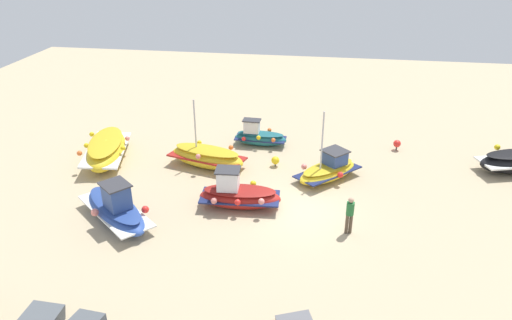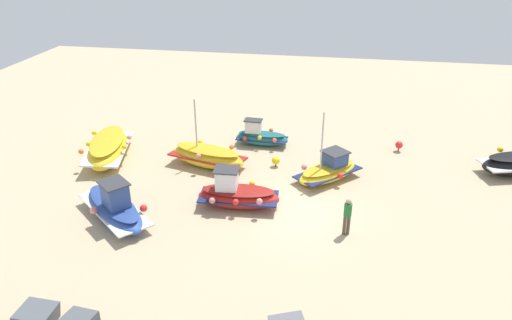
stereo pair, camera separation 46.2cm
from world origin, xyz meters
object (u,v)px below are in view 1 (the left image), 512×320
at_px(fishing_boat_0, 116,209).
at_px(person_walking, 350,213).
at_px(fishing_boat_3, 329,170).
at_px(mooring_buoy_1, 397,144).
at_px(fishing_boat_6, 259,137).
at_px(fishing_boat_5, 239,195).
at_px(mooring_buoy_0, 275,160).
at_px(fishing_boat_4, 107,149).
at_px(fishing_boat_2, 207,157).

height_order(fishing_boat_0, person_walking, fishing_boat_0).
distance_m(fishing_boat_3, mooring_buoy_1, 5.49).
relative_size(fishing_boat_0, fishing_boat_6, 1.43).
distance_m(fishing_boat_5, mooring_buoy_0, 4.36).
height_order(fishing_boat_6, mooring_buoy_1, fishing_boat_6).
xyz_separation_m(fishing_boat_5, mooring_buoy_0, (-1.16, -4.19, -0.24)).
relative_size(fishing_boat_3, fishing_boat_4, 0.74).
height_order(fishing_boat_0, fishing_boat_5, fishing_boat_0).
height_order(fishing_boat_6, person_walking, person_walking).
bearing_deg(fishing_boat_5, mooring_buoy_0, -108.92).
distance_m(fishing_boat_2, mooring_buoy_1, 10.69).
relative_size(fishing_boat_4, mooring_buoy_0, 9.11).
xyz_separation_m(fishing_boat_0, fishing_boat_3, (-8.88, -5.20, -0.08)).
xyz_separation_m(fishing_boat_4, mooring_buoy_0, (-9.02, -0.67, -0.31)).
bearing_deg(person_walking, fishing_boat_4, 55.58).
height_order(fishing_boat_2, person_walking, fishing_boat_2).
height_order(fishing_boat_2, fishing_boat_3, fishing_boat_3).
xyz_separation_m(fishing_boat_3, fishing_boat_5, (3.93, 3.26, 0.09)).
distance_m(fishing_boat_6, mooring_buoy_1, 7.77).
xyz_separation_m(person_walking, mooring_buoy_0, (3.67, -5.55, -0.63)).
relative_size(fishing_boat_2, mooring_buoy_0, 7.88).
bearing_deg(fishing_boat_6, fishing_boat_3, 140.89).
xyz_separation_m(fishing_boat_3, mooring_buoy_1, (-3.76, -4.00, -0.11)).
relative_size(fishing_boat_3, mooring_buoy_0, 6.74).
height_order(fishing_boat_2, fishing_boat_6, fishing_boat_2).
relative_size(fishing_boat_6, mooring_buoy_0, 5.50).
xyz_separation_m(fishing_boat_4, person_walking, (-12.69, 4.88, 0.32)).
xyz_separation_m(fishing_boat_3, fishing_boat_6, (4.00, -3.51, 0.01)).
distance_m(fishing_boat_0, mooring_buoy_1, 15.63).
bearing_deg(person_walking, mooring_buoy_0, 20.08).
xyz_separation_m(fishing_boat_0, fishing_boat_6, (-4.88, -8.71, -0.07)).
height_order(fishing_boat_4, fishing_boat_6, fishing_boat_6).
relative_size(fishing_boat_0, mooring_buoy_1, 7.27).
height_order(fishing_boat_2, mooring_buoy_0, fishing_boat_2).
height_order(fishing_boat_4, mooring_buoy_0, fishing_boat_4).
bearing_deg(fishing_boat_0, fishing_boat_4, 158.65).
bearing_deg(person_walking, fishing_boat_6, 17.71).
xyz_separation_m(fishing_boat_3, person_walking, (-0.90, 4.61, 0.48)).
bearing_deg(mooring_buoy_0, fishing_boat_6, -64.45).
distance_m(fishing_boat_3, fishing_boat_4, 11.80).
bearing_deg(mooring_buoy_1, person_walking, 71.65).
bearing_deg(fishing_boat_2, fishing_boat_6, 68.90).
xyz_separation_m(fishing_boat_2, mooring_buoy_1, (-10.05, -3.63, -0.19)).
bearing_deg(fishing_boat_2, fishing_boat_4, -163.96).
bearing_deg(person_walking, fishing_boat_2, 41.92).
distance_m(fishing_boat_5, mooring_buoy_1, 10.57).
bearing_deg(fishing_boat_4, mooring_buoy_0, -99.37).
bearing_deg(fishing_boat_6, person_walking, 123.26).
distance_m(fishing_boat_4, mooring_buoy_1, 15.99).
height_order(fishing_boat_4, mooring_buoy_1, fishing_boat_4).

